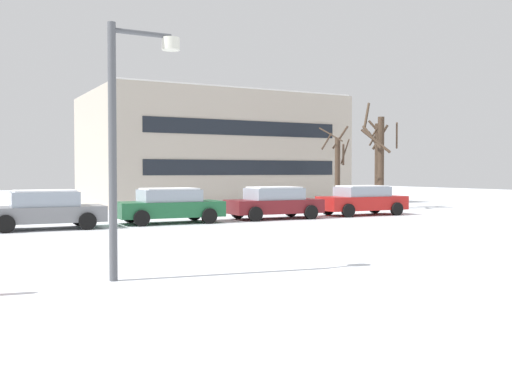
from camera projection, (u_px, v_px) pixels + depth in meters
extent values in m
cylinder|color=#4C4F54|center=(113.00, 152.00, 11.57)|extent=(0.16, 0.16, 5.03)
cylinder|color=#4C4F54|center=(142.00, 33.00, 11.77)|extent=(1.21, 0.10, 0.10)
cylinder|color=silver|center=(171.00, 44.00, 12.06)|extent=(0.36, 0.36, 0.25)
cube|color=slate|center=(45.00, 214.00, 22.10)|extent=(4.35, 2.02, 0.59)
cube|color=#8C99A8|center=(44.00, 199.00, 22.08)|extent=(2.42, 1.79, 0.54)
cube|color=white|center=(44.00, 191.00, 22.07)|extent=(2.20, 1.65, 0.06)
cylinder|color=black|center=(79.00, 218.00, 23.56)|extent=(0.65, 0.25, 0.64)
cylinder|color=black|center=(88.00, 221.00, 21.86)|extent=(0.65, 0.25, 0.64)
cylinder|color=black|center=(3.00, 220.00, 22.36)|extent=(0.65, 0.25, 0.64)
cylinder|color=black|center=(6.00, 224.00, 20.66)|extent=(0.65, 0.25, 0.64)
cube|color=#1E6038|center=(169.00, 209.00, 24.65)|extent=(4.43, 1.99, 0.64)
cube|color=#8C99A8|center=(169.00, 195.00, 24.63)|extent=(2.46, 1.76, 0.50)
cube|color=white|center=(169.00, 189.00, 24.62)|extent=(2.24, 1.63, 0.06)
cylinder|color=black|center=(194.00, 213.00, 26.11)|extent=(0.65, 0.25, 0.64)
cylinder|color=black|center=(209.00, 216.00, 24.44)|extent=(0.65, 0.25, 0.64)
cylinder|color=black|center=(130.00, 215.00, 24.88)|extent=(0.65, 0.25, 0.64)
cylinder|color=black|center=(142.00, 218.00, 23.22)|extent=(0.65, 0.25, 0.64)
cube|color=maroon|center=(274.00, 206.00, 26.92)|extent=(4.33, 1.99, 0.61)
cube|color=#8C99A8|center=(274.00, 194.00, 26.90)|extent=(2.41, 1.77, 0.52)
cube|color=white|center=(274.00, 187.00, 26.89)|extent=(2.19, 1.63, 0.06)
cylinder|color=black|center=(291.00, 210.00, 28.36)|extent=(0.65, 0.25, 0.64)
cylinder|color=black|center=(311.00, 212.00, 26.69)|extent=(0.65, 0.25, 0.64)
cylinder|color=black|center=(238.00, 211.00, 27.17)|extent=(0.65, 0.25, 0.64)
cylinder|color=black|center=(255.00, 214.00, 25.50)|extent=(0.65, 0.25, 0.64)
cube|color=red|center=(362.00, 203.00, 29.21)|extent=(4.44, 1.90, 0.66)
cube|color=#8C99A8|center=(362.00, 191.00, 29.20)|extent=(2.47, 1.68, 0.47)
cube|color=white|center=(362.00, 186.00, 29.19)|extent=(2.24, 1.55, 0.06)
cylinder|color=black|center=(375.00, 207.00, 30.63)|extent=(0.65, 0.25, 0.64)
cylinder|color=black|center=(397.00, 209.00, 29.05)|extent=(0.65, 0.25, 0.64)
cylinder|color=black|center=(328.00, 208.00, 29.40)|extent=(0.65, 0.25, 0.64)
cylinder|color=black|center=(348.00, 211.00, 27.82)|extent=(0.65, 0.25, 0.64)
cylinder|color=#423326|center=(337.00, 174.00, 33.53)|extent=(0.30, 0.30, 4.05)
cylinder|color=#423326|center=(327.00, 141.00, 33.80)|extent=(1.21, 0.82, 1.01)
cylinder|color=#423326|center=(345.00, 152.00, 33.64)|extent=(0.24, 1.00, 1.39)
cylinder|color=#423326|center=(343.00, 155.00, 33.45)|extent=(0.54, 0.68, 1.18)
cylinder|color=#423326|center=(340.00, 137.00, 33.86)|extent=(0.64, 0.88, 1.31)
cylinder|color=#423326|center=(331.00, 134.00, 32.88)|extent=(0.68, 1.41, 0.85)
cylinder|color=#423326|center=(381.00, 163.00, 34.05)|extent=(0.37, 0.37, 5.27)
cylinder|color=#423326|center=(376.00, 141.00, 33.29)|extent=(1.02, 1.61, 1.43)
cylinder|color=#423326|center=(373.00, 139.00, 33.85)|extent=(0.37, 1.14, 0.91)
cylinder|color=#423326|center=(397.00, 136.00, 33.79)|extent=(1.29, 1.43, 1.40)
cylinder|color=#423326|center=(372.00, 137.00, 33.62)|extent=(0.27, 1.52, 1.42)
cylinder|color=#423326|center=(377.00, 129.00, 34.26)|extent=(0.75, 0.15, 0.91)
cylinder|color=#423326|center=(378.00, 166.00, 35.03)|extent=(0.40, 0.40, 4.97)
cylinder|color=#423326|center=(380.00, 137.00, 35.36)|extent=(0.70, 0.91, 1.49)
cylinder|color=#423326|center=(375.00, 136.00, 35.31)|extent=(0.82, 0.24, 1.19)
cylinder|color=#423326|center=(376.00, 129.00, 34.59)|extent=(0.60, 0.88, 1.03)
cylinder|color=#423326|center=(367.00, 116.00, 35.17)|extent=(1.23, 1.09, 1.70)
cube|color=#B2A899|center=(210.00, 151.00, 40.55)|extent=(15.94, 10.60, 7.16)
cube|color=white|center=(210.00, 97.00, 40.42)|extent=(15.63, 10.39, 0.10)
cube|color=black|center=(245.00, 168.00, 35.90)|extent=(12.76, 0.04, 0.90)
cube|color=black|center=(245.00, 128.00, 35.82)|extent=(12.76, 0.04, 0.90)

